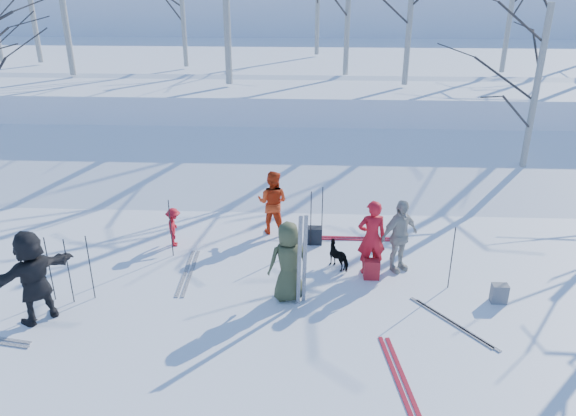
# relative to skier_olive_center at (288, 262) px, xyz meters

# --- Properties ---
(ground) EXTENTS (120.00, 120.00, 0.00)m
(ground) POSITION_rel_skier_olive_center_xyz_m (-0.07, -0.13, -0.80)
(ground) COLOR white
(ground) RESTS_ON ground
(snow_ramp) EXTENTS (70.00, 9.49, 4.12)m
(snow_ramp) POSITION_rel_skier_olive_center_xyz_m (-0.07, 6.87, -0.65)
(snow_ramp) COLOR white
(snow_ramp) RESTS_ON ground
(snow_plateau) EXTENTS (70.00, 18.00, 2.20)m
(snow_plateau) POSITION_rel_skier_olive_center_xyz_m (-0.07, 16.87, 0.20)
(snow_plateau) COLOR white
(snow_plateau) RESTS_ON ground
(far_hill) EXTENTS (90.00, 30.00, 6.00)m
(far_hill) POSITION_rel_skier_olive_center_xyz_m (-0.07, 37.87, 1.20)
(far_hill) COLOR white
(far_hill) RESTS_ON ground
(skier_olive_center) EXTENTS (0.89, 0.72, 1.59)m
(skier_olive_center) POSITION_rel_skier_olive_center_xyz_m (0.00, 0.00, 0.00)
(skier_olive_center) COLOR #3D4328
(skier_olive_center) RESTS_ON ground
(skier_red_north) EXTENTS (0.64, 0.47, 1.62)m
(skier_red_north) POSITION_rel_skier_olive_center_xyz_m (1.65, 1.06, 0.01)
(skier_red_north) COLOR red
(skier_red_north) RESTS_ON ground
(skier_redor_behind) EXTENTS (0.87, 0.75, 1.55)m
(skier_redor_behind) POSITION_rel_skier_olive_center_xyz_m (-0.51, 2.87, -0.02)
(skier_redor_behind) COLOR red
(skier_redor_behind) RESTS_ON ground
(skier_red_seated) EXTENTS (0.44, 0.64, 0.91)m
(skier_red_seated) POSITION_rel_skier_olive_center_xyz_m (-2.70, 2.08, -0.34)
(skier_red_seated) COLOR red
(skier_red_seated) RESTS_ON ground
(skier_cream_east) EXTENTS (0.99, 0.84, 1.58)m
(skier_cream_east) POSITION_rel_skier_olive_center_xyz_m (2.23, 1.20, -0.01)
(skier_cream_east) COLOR beige
(skier_cream_east) RESTS_ON ground
(skier_grey_west) EXTENTS (1.48, 1.57, 1.77)m
(skier_grey_west) POSITION_rel_skier_olive_center_xyz_m (-4.47, -0.90, 0.09)
(skier_grey_west) COLOR black
(skier_grey_west) RESTS_ON ground
(dog) EXTENTS (0.66, 0.69, 0.55)m
(dog) POSITION_rel_skier_olive_center_xyz_m (1.03, 1.26, -0.52)
(dog) COLOR black
(dog) RESTS_ON ground
(upright_ski_left) EXTENTS (0.11, 0.17, 1.90)m
(upright_ski_left) POSITION_rel_skier_olive_center_xyz_m (0.21, -0.25, 0.15)
(upright_ski_left) COLOR silver
(upright_ski_left) RESTS_ON ground
(upright_ski_right) EXTENTS (0.11, 0.23, 1.89)m
(upright_ski_right) POSITION_rel_skier_olive_center_xyz_m (0.31, -0.19, 0.15)
(upright_ski_right) COLOR silver
(upright_ski_right) RESTS_ON ground
(ski_pair_a) EXTENTS (0.72, 1.95, 0.02)m
(ski_pair_a) POSITION_rel_skier_olive_center_xyz_m (1.84, -2.13, -0.79)
(ski_pair_a) COLOR maroon
(ski_pair_a) RESTS_ON ground
(ski_pair_c) EXTENTS (2.03, 2.09, 0.02)m
(ski_pair_c) POSITION_rel_skier_olive_center_xyz_m (3.00, -0.70, -0.79)
(ski_pair_c) COLOR silver
(ski_pair_c) RESTS_ON ground
(ski_pair_d) EXTENTS (0.22, 1.90, 0.02)m
(ski_pair_d) POSITION_rel_skier_olive_center_xyz_m (1.35, 2.59, -0.79)
(ski_pair_d) COLOR maroon
(ski_pair_d) RESTS_ON ground
(ski_pair_e) EXTENTS (0.31, 1.91, 0.02)m
(ski_pair_e) POSITION_rel_skier_olive_center_xyz_m (-2.14, 0.84, -0.79)
(ski_pair_e) COLOR silver
(ski_pair_e) RESTS_ON ground
(ski_pole_a) EXTENTS (0.02, 0.02, 1.34)m
(ski_pole_a) POSITION_rel_skier_olive_center_xyz_m (-2.63, 1.58, -0.13)
(ski_pole_a) COLOR black
(ski_pole_a) RESTS_ON ground
(ski_pole_b) EXTENTS (0.02, 0.02, 1.34)m
(ski_pole_b) POSITION_rel_skier_olive_center_xyz_m (-4.49, -0.27, -0.13)
(ski_pole_b) COLOR black
(ski_pole_b) RESTS_ON ground
(ski_pole_c) EXTENTS (0.02, 0.02, 1.34)m
(ski_pole_c) POSITION_rel_skier_olive_center_xyz_m (0.40, 2.20, -0.13)
(ski_pole_c) COLOR black
(ski_pole_c) RESTS_ON ground
(ski_pole_d) EXTENTS (0.02, 0.02, 1.34)m
(ski_pole_d) POSITION_rel_skier_olive_center_xyz_m (3.17, 0.53, -0.13)
(ski_pole_d) COLOR black
(ski_pole_d) RESTS_ON ground
(ski_pole_e) EXTENTS (0.02, 0.02, 1.34)m
(ski_pole_e) POSITION_rel_skier_olive_center_xyz_m (-3.75, -0.18, -0.13)
(ski_pole_e) COLOR black
(ski_pole_e) RESTS_ON ground
(ski_pole_f) EXTENTS (0.02, 0.02, 1.34)m
(ski_pole_f) POSITION_rel_skier_olive_center_xyz_m (-4.10, -0.34, -0.13)
(ski_pole_f) COLOR black
(ski_pole_f) RESTS_ON ground
(ski_pole_g) EXTENTS (0.02, 0.02, 1.34)m
(ski_pole_g) POSITION_rel_skier_olive_center_xyz_m (0.66, 2.47, -0.13)
(ski_pole_g) COLOR black
(ski_pole_g) RESTS_ON ground
(backpack_red) EXTENTS (0.32, 0.22, 0.42)m
(backpack_red) POSITION_rel_skier_olive_center_xyz_m (1.67, 0.82, -0.59)
(backpack_red) COLOR #AA1A21
(backpack_red) RESTS_ON ground
(backpack_grey) EXTENTS (0.30, 0.20, 0.38)m
(backpack_grey) POSITION_rel_skier_olive_center_xyz_m (4.02, 0.05, -0.61)
(backpack_grey) COLOR slate
(backpack_grey) RESTS_ON ground
(backpack_dark) EXTENTS (0.34, 0.24, 0.40)m
(backpack_dark) POSITION_rel_skier_olive_center_xyz_m (0.49, 2.33, -0.60)
(backpack_dark) COLOR black
(backpack_dark) RESTS_ON ground
(birch_plateau_e) EXTENTS (3.87, 3.87, 4.67)m
(birch_plateau_e) POSITION_rel_skier_olive_center_xyz_m (-4.62, 12.94, 3.74)
(birch_plateau_e) COLOR silver
(birch_plateau_e) RESTS_ON snow_plateau
(birch_edge_e) EXTENTS (4.13, 4.13, 5.04)m
(birch_edge_e) POSITION_rel_skier_olive_center_xyz_m (6.38, 6.13, 1.72)
(birch_edge_e) COLOR silver
(birch_edge_e) RESTS_ON ground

